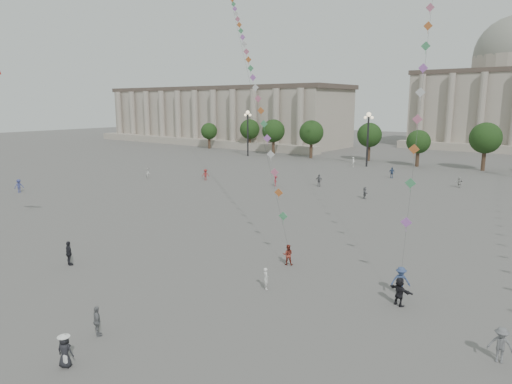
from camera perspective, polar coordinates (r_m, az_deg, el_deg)
The scene contains 24 objects.
ground at distance 29.15m, azimuth -17.73°, elevation -14.80°, with size 360.00×360.00×0.00m, color #585452.
hall_west at distance 145.54m, azimuth -4.52°, elevation 9.50°, with size 84.00×26.22×17.20m.
hall_central at distance 145.49m, azimuth 29.18°, elevation 10.44°, with size 48.30×34.30×35.50m.
tree_row at distance 95.42m, azimuth 24.06°, elevation 5.91°, with size 137.12×5.12×8.00m.
lamp_post_far_west at distance 107.99m, azimuth -1.04°, elevation 8.41°, with size 2.00×0.90×10.65m.
lamp_post_mid_west at distance 92.45m, azimuth 13.84°, elevation 7.63°, with size 2.00×0.90×10.65m.
person_crowd_0 at distance 79.89m, azimuth 16.61°, elevation 2.34°, with size 1.08×0.45×1.84m, color #334974.
person_crowd_1 at distance 78.64m, azimuth -13.34°, elevation 2.32°, with size 0.82×0.64×1.70m, color white.
person_crowd_2 at distance 74.85m, azimuth -6.33°, elevation 2.17°, with size 1.18×0.68×1.82m, color maroon.
person_crowd_3 at distance 30.41m, azimuth 17.50°, elevation -11.78°, with size 1.71×0.54×1.84m, color black.
person_crowd_4 at distance 74.58m, azimuth 24.07°, elevation 1.14°, with size 1.48×0.47×1.60m, color #B4B3AF.
person_crowd_5 at distance 72.18m, azimuth -27.51°, elevation 0.67°, with size 1.24×0.71×1.92m, color #383E7E.
person_crowd_6 at distance 26.24m, azimuth 28.27°, elevation -16.48°, with size 1.17×0.67×1.82m, color #5D5E61.
person_crowd_10 at distance 91.99m, azimuth 12.08°, elevation 3.68°, with size 0.69×0.45×1.90m, color white.
person_crowd_12 at distance 61.71m, azimuth 13.44°, elevation -0.12°, with size 1.44×0.46×1.55m, color slate.
person_crowd_13 at distance 31.52m, azimuth 1.24°, elevation -10.74°, with size 0.55×0.36×1.50m, color silver.
person_crowd_16 at distance 69.52m, azimuth 7.87°, elevation 1.45°, with size 1.08×0.45×1.84m, color slate.
person_crowd_17 at distance 69.18m, azimuth 2.47°, elevation 1.40°, with size 1.04×0.60×1.60m, color maroon.
tourist_3 at distance 27.07m, azimuth -19.24°, elevation -15.01°, with size 1.00×0.41×1.70m, color slate.
tourist_4 at distance 38.60m, azimuth -22.34°, elevation -7.10°, with size 1.13×0.47×1.93m, color #222228.
kite_flyer_0 at distance 35.99m, azimuth 4.00°, elevation -7.82°, with size 0.80×0.62×1.64m, color maroon.
kite_flyer_1 at distance 31.99m, azimuth 17.63°, elevation -10.54°, with size 1.24×0.72×1.93m, color navy.
hat_person at distance 24.79m, azimuth -22.79°, elevation -17.76°, with size 0.94×0.78×1.69m.
kite_train_west at distance 62.26m, azimuth -1.56°, elevation 17.88°, with size 38.37×36.96×63.73m.
Camera 1 is at (21.92, -14.60, 12.49)m, focal length 32.00 mm.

